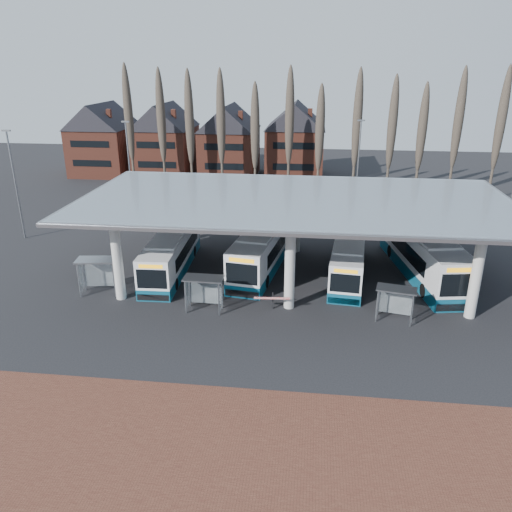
# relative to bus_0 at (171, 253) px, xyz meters

# --- Properties ---
(ground) EXTENTS (140.00, 140.00, 0.00)m
(ground) POSITION_rel_bus_0_xyz_m (9.76, -7.93, -1.49)
(ground) COLOR black
(ground) RESTS_ON ground
(brick_strip) EXTENTS (70.00, 10.00, 0.03)m
(brick_strip) POSITION_rel_bus_0_xyz_m (9.76, -19.93, -1.48)
(brick_strip) COLOR brown
(brick_strip) RESTS_ON ground
(station_canopy) EXTENTS (32.00, 16.00, 6.34)m
(station_canopy) POSITION_rel_bus_0_xyz_m (9.76, 0.07, 4.19)
(station_canopy) COLOR #B8B7B3
(station_canopy) RESTS_ON ground
(poplar_row) EXTENTS (45.10, 1.10, 14.50)m
(poplar_row) POSITION_rel_bus_0_xyz_m (9.76, 25.07, 7.28)
(poplar_row) COLOR #473D33
(poplar_row) RESTS_ON ground
(townhouse_row) EXTENTS (36.80, 10.30, 12.25)m
(townhouse_row) POSITION_rel_bus_0_xyz_m (-5.99, 36.07, 4.44)
(townhouse_row) COLOR brown
(townhouse_row) RESTS_ON ground
(lamp_post_a) EXTENTS (0.80, 0.16, 10.17)m
(lamp_post_a) POSITION_rel_bus_0_xyz_m (-8.24, 14.07, 3.84)
(lamp_post_a) COLOR slate
(lamp_post_a) RESTS_ON ground
(lamp_post_b) EXTENTS (0.80, 0.16, 10.17)m
(lamp_post_b) POSITION_rel_bus_0_xyz_m (15.76, 18.07, 3.84)
(lamp_post_b) COLOR slate
(lamp_post_b) RESTS_ON ground
(lamp_post_d) EXTENTS (0.80, 0.16, 10.17)m
(lamp_post_d) POSITION_rel_bus_0_xyz_m (-16.24, 6.07, 3.84)
(lamp_post_d) COLOR slate
(lamp_post_d) RESTS_ON ground
(bus_0) EXTENTS (2.87, 11.49, 3.17)m
(bus_0) POSITION_rel_bus_0_xyz_m (0.00, 0.00, 0.00)
(bus_0) COLOR white
(bus_0) RESTS_ON ground
(bus_1) EXTENTS (4.41, 12.65, 3.44)m
(bus_1) POSITION_rel_bus_0_xyz_m (7.25, 1.71, 0.13)
(bus_1) COLOR white
(bus_1) RESTS_ON ground
(bus_2) EXTENTS (3.38, 11.02, 3.01)m
(bus_2) POSITION_rel_bus_0_xyz_m (14.06, 0.73, -0.07)
(bus_2) COLOR white
(bus_2) RESTS_ON ground
(bus_3) EXTENTS (4.94, 13.44, 3.66)m
(bus_3) POSITION_rel_bus_0_xyz_m (19.85, 1.62, 0.23)
(bus_3) COLOR white
(bus_3) RESTS_ON ground
(shelter_0) EXTENTS (3.07, 1.83, 2.69)m
(shelter_0) POSITION_rel_bus_0_xyz_m (-4.07, -4.70, 0.46)
(shelter_0) COLOR gray
(shelter_0) RESTS_ON ground
(shelter_1) EXTENTS (2.66, 1.37, 2.45)m
(shelter_1) POSITION_rel_bus_0_xyz_m (4.08, -6.47, 0.29)
(shelter_1) COLOR gray
(shelter_1) RESTS_ON ground
(shelter_2) EXTENTS (2.71, 1.74, 2.33)m
(shelter_2) POSITION_rel_bus_0_xyz_m (16.69, -6.45, 0.20)
(shelter_2) COLOR gray
(shelter_2) RESTS_ON ground
(barrier) EXTENTS (2.43, 0.74, 1.21)m
(barrier) POSITION_rel_bus_0_xyz_m (8.66, -6.18, -0.55)
(barrier) COLOR black
(barrier) RESTS_ON ground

